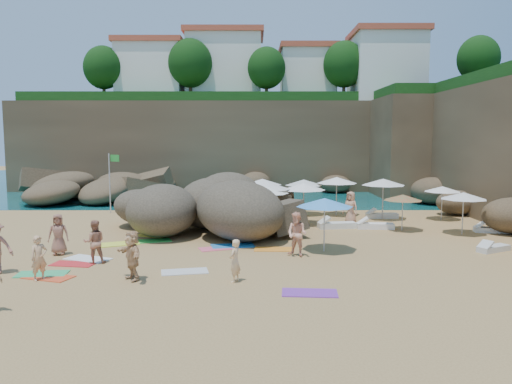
{
  "coord_description": "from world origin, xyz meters",
  "views": [
    {
      "loc": [
        1.93,
        -22.82,
        4.86
      ],
      "look_at": [
        2.0,
        3.0,
        2.0
      ],
      "focal_mm": 35.0,
      "sensor_mm": 36.0,
      "label": 1
    }
  ],
  "objects_px": {
    "person_stand_2": "(257,205)",
    "person_stand_6": "(235,261)",
    "flag_pole": "(111,175)",
    "person_stand_3": "(281,212)",
    "parasol_1": "(235,182)",
    "lounger_0": "(208,214)",
    "rock_outcrop": "(211,230)",
    "parasol_0": "(267,186)",
    "person_stand_4": "(350,208)",
    "person_stand_5": "(207,200)",
    "parasol_2": "(303,187)",
    "person_stand_1": "(94,242)",
    "person_stand_0": "(39,258)"
  },
  "relations": [
    {
      "from": "person_stand_2",
      "to": "person_stand_6",
      "type": "bearing_deg",
      "value": 110.38
    },
    {
      "from": "flag_pole",
      "to": "person_stand_3",
      "type": "height_order",
      "value": "flag_pole"
    },
    {
      "from": "parasol_1",
      "to": "lounger_0",
      "type": "distance_m",
      "value": 2.66
    },
    {
      "from": "rock_outcrop",
      "to": "parasol_1",
      "type": "distance_m",
      "value": 5.01
    },
    {
      "from": "parasol_0",
      "to": "person_stand_4",
      "type": "height_order",
      "value": "parasol_0"
    },
    {
      "from": "person_stand_2",
      "to": "person_stand_6",
      "type": "height_order",
      "value": "person_stand_2"
    },
    {
      "from": "flag_pole",
      "to": "lounger_0",
      "type": "xyz_separation_m",
      "value": [
        6.26,
        -1.12,
        -2.31
      ]
    },
    {
      "from": "lounger_0",
      "to": "person_stand_2",
      "type": "distance_m",
      "value": 3.31
    },
    {
      "from": "flag_pole",
      "to": "parasol_1",
      "type": "distance_m",
      "value": 8.09
    },
    {
      "from": "person_stand_6",
      "to": "person_stand_5",
      "type": "bearing_deg",
      "value": -147.67
    },
    {
      "from": "person_stand_5",
      "to": "parasol_0",
      "type": "bearing_deg",
      "value": -47.64
    },
    {
      "from": "person_stand_3",
      "to": "lounger_0",
      "type": "bearing_deg",
      "value": 54.57
    },
    {
      "from": "flag_pole",
      "to": "person_stand_4",
      "type": "xyz_separation_m",
      "value": [
        14.47,
        -4.25,
        -1.52
      ]
    },
    {
      "from": "parasol_0",
      "to": "parasol_2",
      "type": "relative_size",
      "value": 1.04
    },
    {
      "from": "parasol_0",
      "to": "person_stand_1",
      "type": "relative_size",
      "value": 1.51
    },
    {
      "from": "person_stand_4",
      "to": "person_stand_2",
      "type": "bearing_deg",
      "value": -159.15
    },
    {
      "from": "flag_pole",
      "to": "rock_outcrop",
      "type": "bearing_deg",
      "value": -40.57
    },
    {
      "from": "person_stand_3",
      "to": "person_stand_4",
      "type": "bearing_deg",
      "value": -72.08
    },
    {
      "from": "rock_outcrop",
      "to": "lounger_0",
      "type": "bearing_deg",
      "value": 96.93
    },
    {
      "from": "lounger_0",
      "to": "person_stand_4",
      "type": "xyz_separation_m",
      "value": [
        8.22,
        -3.12,
        0.8
      ]
    },
    {
      "from": "rock_outcrop",
      "to": "person_stand_1",
      "type": "xyz_separation_m",
      "value": [
        -3.87,
        -7.0,
        0.85
      ]
    },
    {
      "from": "person_stand_4",
      "to": "person_stand_6",
      "type": "xyz_separation_m",
      "value": [
        -6.0,
        -11.09,
        -0.19
      ]
    },
    {
      "from": "lounger_0",
      "to": "person_stand_3",
      "type": "bearing_deg",
      "value": -65.07
    },
    {
      "from": "rock_outcrop",
      "to": "flag_pole",
      "type": "xyz_separation_m",
      "value": [
        -6.83,
        5.85,
        2.44
      ]
    },
    {
      "from": "person_stand_1",
      "to": "person_stand_5",
      "type": "height_order",
      "value": "person_stand_5"
    },
    {
      "from": "parasol_2",
      "to": "person_stand_0",
      "type": "bearing_deg",
      "value": -132.84
    },
    {
      "from": "parasol_0",
      "to": "person_stand_3",
      "type": "relative_size",
      "value": 1.61
    },
    {
      "from": "parasol_2",
      "to": "person_stand_5",
      "type": "xyz_separation_m",
      "value": [
        -5.69,
        3.77,
        -1.2
      ]
    },
    {
      "from": "flag_pole",
      "to": "parasol_2",
      "type": "bearing_deg",
      "value": -20.02
    },
    {
      "from": "parasol_1",
      "to": "person_stand_2",
      "type": "distance_m",
      "value": 2.05
    },
    {
      "from": "parasol_0",
      "to": "parasol_2",
      "type": "bearing_deg",
      "value": 9.72
    },
    {
      "from": "flag_pole",
      "to": "person_stand_4",
      "type": "relative_size",
      "value": 2.07
    },
    {
      "from": "parasol_0",
      "to": "person_stand_1",
      "type": "bearing_deg",
      "value": -129.92
    },
    {
      "from": "flag_pole",
      "to": "person_stand_5",
      "type": "xyz_separation_m",
      "value": [
        6.15,
        -0.54,
        -1.51
      ]
    },
    {
      "from": "parasol_0",
      "to": "person_stand_4",
      "type": "xyz_separation_m",
      "value": [
        4.64,
        0.41,
        -1.29
      ]
    },
    {
      "from": "flag_pole",
      "to": "parasol_0",
      "type": "xyz_separation_m",
      "value": [
        9.83,
        -4.66,
        -0.23
      ]
    },
    {
      "from": "rock_outcrop",
      "to": "flag_pole",
      "type": "height_order",
      "value": "flag_pole"
    },
    {
      "from": "rock_outcrop",
      "to": "parasol_1",
      "type": "bearing_deg",
      "value": 75.74
    },
    {
      "from": "person_stand_0",
      "to": "person_stand_4",
      "type": "height_order",
      "value": "person_stand_4"
    },
    {
      "from": "lounger_0",
      "to": "person_stand_5",
      "type": "xyz_separation_m",
      "value": [
        -0.11,
        0.58,
        0.8
      ]
    },
    {
      "from": "parasol_2",
      "to": "person_stand_0",
      "type": "distance_m",
      "value": 14.8
    },
    {
      "from": "parasol_2",
      "to": "person_stand_6",
      "type": "xyz_separation_m",
      "value": [
        -3.36,
        -11.03,
        -1.4
      ]
    },
    {
      "from": "parasol_2",
      "to": "person_stand_0",
      "type": "xyz_separation_m",
      "value": [
        -10.02,
        -10.81,
        -1.35
      ]
    },
    {
      "from": "person_stand_3",
      "to": "person_stand_5",
      "type": "relative_size",
      "value": 0.85
    },
    {
      "from": "rock_outcrop",
      "to": "parasol_2",
      "type": "distance_m",
      "value": 5.65
    },
    {
      "from": "person_stand_4",
      "to": "person_stand_6",
      "type": "relative_size",
      "value": 1.27
    },
    {
      "from": "person_stand_1",
      "to": "lounger_0",
      "type": "bearing_deg",
      "value": -123.41
    },
    {
      "from": "person_stand_2",
      "to": "person_stand_5",
      "type": "distance_m",
      "value": 3.58
    },
    {
      "from": "rock_outcrop",
      "to": "parasol_0",
      "type": "relative_size",
      "value": 3.09
    },
    {
      "from": "parasol_0",
      "to": "lounger_0",
      "type": "height_order",
      "value": "parasol_0"
    }
  ]
}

